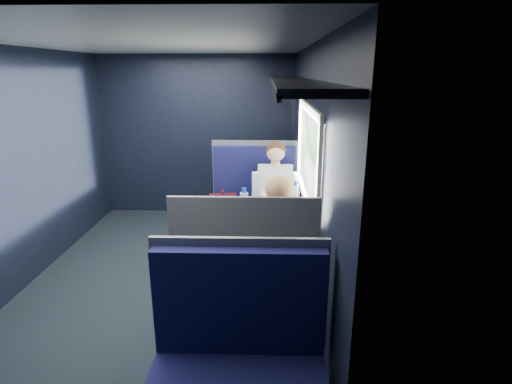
{
  "coord_description": "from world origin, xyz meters",
  "views": [
    {
      "loc": [
        1.0,
        -3.68,
        2.07
      ],
      "look_at": [
        0.9,
        0.0,
        0.95
      ],
      "focal_mm": 28.0,
      "sensor_mm": 36.0,
      "label": 1
    }
  ],
  "objects_px": {
    "table": "(269,220)",
    "seat_row_back": "(238,373)",
    "laptop": "(305,204)",
    "seat_row_front": "(256,192)",
    "cup": "(297,196)",
    "seat_bay_far": "(247,288)",
    "woman": "(278,244)",
    "man": "(275,194)",
    "bottle_small": "(296,193)",
    "seat_bay_near": "(253,213)"
  },
  "relations": [
    {
      "from": "man",
      "to": "cup",
      "type": "distance_m",
      "value": 0.35
    },
    {
      "from": "seat_row_front",
      "to": "man",
      "type": "bearing_deg",
      "value": -77.17
    },
    {
      "from": "seat_row_front",
      "to": "man",
      "type": "distance_m",
      "value": 1.17
    },
    {
      "from": "table",
      "to": "seat_bay_far",
      "type": "distance_m",
      "value": 0.93
    },
    {
      "from": "seat_bay_far",
      "to": "woman",
      "type": "bearing_deg",
      "value": 33.82
    },
    {
      "from": "seat_bay_far",
      "to": "cup",
      "type": "bearing_deg",
      "value": 69.95
    },
    {
      "from": "seat_bay_near",
      "to": "man",
      "type": "bearing_deg",
      "value": -33.1
    },
    {
      "from": "seat_row_back",
      "to": "man",
      "type": "xyz_separation_m",
      "value": [
        0.25,
        2.5,
        0.31
      ]
    },
    {
      "from": "seat_bay_near",
      "to": "laptop",
      "type": "distance_m",
      "value": 1.02
    },
    {
      "from": "man",
      "to": "woman",
      "type": "height_order",
      "value": "same"
    },
    {
      "from": "table",
      "to": "woman",
      "type": "relative_size",
      "value": 0.76
    },
    {
      "from": "table",
      "to": "seat_row_back",
      "type": "distance_m",
      "value": 1.82
    },
    {
      "from": "seat_bay_far",
      "to": "laptop",
      "type": "height_order",
      "value": "seat_bay_far"
    },
    {
      "from": "seat_bay_far",
      "to": "woman",
      "type": "distance_m",
      "value": 0.43
    },
    {
      "from": "seat_bay_near",
      "to": "seat_bay_far",
      "type": "distance_m",
      "value": 1.75
    },
    {
      "from": "woman",
      "to": "cup",
      "type": "relative_size",
      "value": 16.63
    },
    {
      "from": "seat_row_back",
      "to": "bottle_small",
      "type": "bearing_deg",
      "value": 77.84
    },
    {
      "from": "bottle_small",
      "to": "seat_bay_far",
      "type": "bearing_deg",
      "value": -110.92
    },
    {
      "from": "table",
      "to": "laptop",
      "type": "bearing_deg",
      "value": 14.67
    },
    {
      "from": "woman",
      "to": "bottle_small",
      "type": "distance_m",
      "value": 1.05
    },
    {
      "from": "seat_row_back",
      "to": "cup",
      "type": "distance_m",
      "value": 2.32
    },
    {
      "from": "table",
      "to": "man",
      "type": "height_order",
      "value": "man"
    },
    {
      "from": "seat_row_front",
      "to": "laptop",
      "type": "bearing_deg",
      "value": -72.71
    },
    {
      "from": "seat_bay_far",
      "to": "woman",
      "type": "height_order",
      "value": "woman"
    },
    {
      "from": "bottle_small",
      "to": "cup",
      "type": "height_order",
      "value": "bottle_small"
    },
    {
      "from": "man",
      "to": "cup",
      "type": "relative_size",
      "value": 16.63
    },
    {
      "from": "table",
      "to": "seat_row_front",
      "type": "distance_m",
      "value": 1.82
    },
    {
      "from": "man",
      "to": "cup",
      "type": "height_order",
      "value": "man"
    },
    {
      "from": "seat_bay_far",
      "to": "bottle_small",
      "type": "distance_m",
      "value": 1.34
    },
    {
      "from": "table",
      "to": "seat_bay_far",
      "type": "xyz_separation_m",
      "value": [
        -0.18,
        -0.87,
        -0.25
      ]
    },
    {
      "from": "seat_row_back",
      "to": "man",
      "type": "relative_size",
      "value": 0.88
    },
    {
      "from": "cup",
      "to": "seat_bay_far",
      "type": "bearing_deg",
      "value": -110.05
    },
    {
      "from": "cup",
      "to": "seat_row_front",
      "type": "bearing_deg",
      "value": 109.49
    },
    {
      "from": "seat_row_front",
      "to": "seat_bay_near",
      "type": "bearing_deg",
      "value": -90.84
    },
    {
      "from": "laptop",
      "to": "bottle_small",
      "type": "xyz_separation_m",
      "value": [
        -0.08,
        0.22,
        0.04
      ]
    },
    {
      "from": "table",
      "to": "seat_row_back",
      "type": "bearing_deg",
      "value": -95.8
    },
    {
      "from": "seat_row_back",
      "to": "laptop",
      "type": "bearing_deg",
      "value": 74.29
    },
    {
      "from": "table",
      "to": "laptop",
      "type": "distance_m",
      "value": 0.39
    },
    {
      "from": "seat_bay_far",
      "to": "laptop",
      "type": "bearing_deg",
      "value": 61.21
    },
    {
      "from": "table",
      "to": "seat_bay_near",
      "type": "bearing_deg",
      "value": 102.69
    },
    {
      "from": "seat_bay_near",
      "to": "woman",
      "type": "xyz_separation_m",
      "value": [
        0.26,
        -1.58,
        0.31
      ]
    },
    {
      "from": "woman",
      "to": "seat_bay_far",
      "type": "bearing_deg",
      "value": -146.18
    },
    {
      "from": "bottle_small",
      "to": "cup",
      "type": "distance_m",
      "value": 0.14
    },
    {
      "from": "cup",
      "to": "table",
      "type": "bearing_deg",
      "value": -124.07
    },
    {
      "from": "laptop",
      "to": "seat_row_front",
      "type": "bearing_deg",
      "value": 107.29
    },
    {
      "from": "seat_row_front",
      "to": "bottle_small",
      "type": "relative_size",
      "value": 5.02
    },
    {
      "from": "laptop",
      "to": "woman",
      "type": "bearing_deg",
      "value": -109.38
    },
    {
      "from": "bottle_small",
      "to": "seat_row_back",
      "type": "bearing_deg",
      "value": -102.16
    },
    {
      "from": "seat_row_front",
      "to": "cup",
      "type": "bearing_deg",
      "value": -70.51
    },
    {
      "from": "laptop",
      "to": "cup",
      "type": "height_order",
      "value": "laptop"
    }
  ]
}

